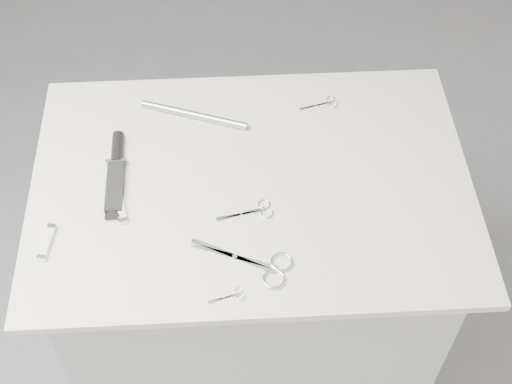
{
  "coord_description": "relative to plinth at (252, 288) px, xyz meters",
  "views": [
    {
      "loc": [
        -0.05,
        -1.02,
        2.17
      ],
      "look_at": [
        0.01,
        -0.03,
        0.92
      ],
      "focal_mm": 50.0,
      "sensor_mm": 36.0,
      "label": 1
    }
  ],
  "objects": [
    {
      "name": "metal_rail",
      "position": [
        -0.13,
        0.21,
        0.48
      ],
      "size": [
        0.26,
        0.11,
        0.02
      ],
      "primitive_type": "cylinder",
      "rotation": [
        0.0,
        1.57,
        -0.35
      ],
      "color": "#979A9F",
      "rests_on": "display_board"
    },
    {
      "name": "sheathed_knife",
      "position": [
        -0.31,
        0.05,
        0.48
      ],
      "size": [
        0.05,
        0.23,
        0.03
      ],
      "rotation": [
        0.0,
        0.0,
        1.59
      ],
      "color": "black",
      "rests_on": "display_board"
    },
    {
      "name": "tiny_scissors",
      "position": [
        -0.06,
        -0.3,
        0.47
      ],
      "size": [
        0.07,
        0.04,
        0.0
      ],
      "rotation": [
        0.0,
        0.0,
        0.25
      ],
      "color": "silver",
      "rests_on": "display_board"
    },
    {
      "name": "large_shears",
      "position": [
        0.01,
        -0.23,
        0.47
      ],
      "size": [
        0.21,
        0.14,
        0.01
      ],
      "rotation": [
        0.0,
        0.0,
        -0.43
      ],
      "color": "silver",
      "rests_on": "display_board"
    },
    {
      "name": "embroidery_scissors_b",
      "position": [
        0.19,
        0.24,
        0.47
      ],
      "size": [
        0.1,
        0.05,
        0.0
      ],
      "rotation": [
        0.0,
        0.0,
        0.26
      ],
      "color": "silver",
      "rests_on": "display_board"
    },
    {
      "name": "ground",
      "position": [
        0.0,
        0.0,
        -0.46
      ],
      "size": [
        4.0,
        4.0,
        0.01
      ],
      "primitive_type": "cube",
      "color": "slate",
      "rests_on": "ground"
    },
    {
      "name": "pocket_knife_b",
      "position": [
        -0.44,
        -0.15,
        0.48
      ],
      "size": [
        0.03,
        0.09,
        0.01
      ],
      "rotation": [
        0.0,
        0.0,
        1.42
      ],
      "color": "silver",
      "rests_on": "display_board"
    },
    {
      "name": "plinth",
      "position": [
        0.0,
        0.0,
        0.0
      ],
      "size": [
        0.9,
        0.6,
        0.9
      ],
      "primitive_type": "cube",
      "color": "#B1B1AF",
      "rests_on": "ground"
    },
    {
      "name": "pocket_knife_a",
      "position": [
        -0.29,
        -0.06,
        0.48
      ],
      "size": [
        0.04,
        0.09,
        0.01
      ],
      "rotation": [
        0.0,
        0.0,
        1.79
      ],
      "color": "silver",
      "rests_on": "display_board"
    },
    {
      "name": "display_board",
      "position": [
        0.0,
        0.0,
        0.46
      ],
      "size": [
        1.0,
        0.7,
        0.02
      ],
      "primitive_type": "cube",
      "color": "beige",
      "rests_on": "plinth"
    },
    {
      "name": "embroidery_scissors_a",
      "position": [
        0.0,
        -0.09,
        0.47
      ],
      "size": [
        0.13,
        0.06,
        0.0
      ],
      "rotation": [
        0.0,
        0.0,
        0.21
      ],
      "color": "silver",
      "rests_on": "display_board"
    }
  ]
}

